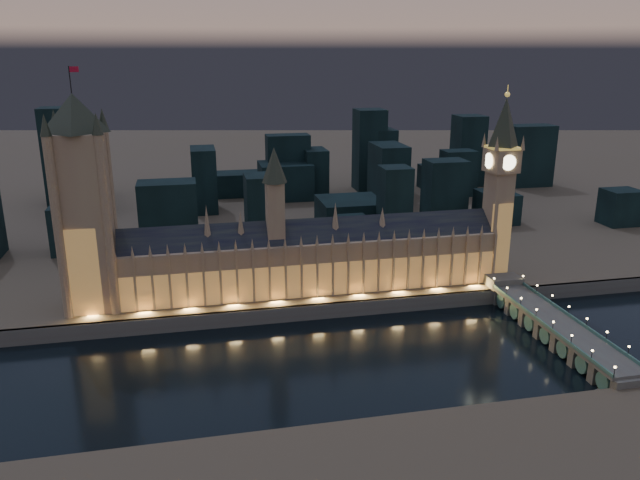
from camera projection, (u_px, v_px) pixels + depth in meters
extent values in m
plane|color=black|center=(334.00, 355.00, 282.64)|extent=(2000.00, 2000.00, 0.00)
cube|color=brown|center=(238.00, 158.00, 767.70)|extent=(2000.00, 960.00, 8.00)
cube|color=#4F4943|center=(316.00, 312.00, 319.80)|extent=(2000.00, 2.50, 8.00)
cube|color=#8E6D57|center=(313.00, 265.00, 334.70)|extent=(200.09, 20.97, 28.00)
cube|color=#BF8843|center=(317.00, 280.00, 326.59)|extent=(200.00, 0.50, 18.00)
cube|color=black|center=(313.00, 235.00, 329.71)|extent=(200.08, 17.23, 16.26)
cube|color=#8E6D57|center=(275.00, 213.00, 321.92)|extent=(9.00, 9.00, 32.00)
cone|color=#2C3326|center=(274.00, 165.00, 314.58)|extent=(13.00, 13.00, 18.00)
cube|color=#8E6D57|center=(118.00, 286.00, 304.95)|extent=(1.20, 1.20, 28.00)
cone|color=#8E6D57|center=(114.00, 253.00, 300.52)|extent=(2.00, 2.00, 6.00)
cube|color=#8E6D57|center=(135.00, 285.00, 306.60)|extent=(1.20, 1.20, 28.00)
cone|color=#8E6D57|center=(132.00, 252.00, 302.17)|extent=(2.00, 2.00, 6.00)
cube|color=#8E6D57|center=(153.00, 283.00, 308.26)|extent=(1.20, 1.20, 28.00)
cone|color=#8E6D57|center=(150.00, 250.00, 303.82)|extent=(2.00, 2.00, 6.00)
cube|color=#8E6D57|center=(170.00, 282.00, 309.91)|extent=(1.20, 1.20, 28.00)
cone|color=#8E6D57|center=(167.00, 249.00, 305.48)|extent=(2.00, 2.00, 6.00)
cube|color=#8E6D57|center=(187.00, 281.00, 311.56)|extent=(1.20, 1.20, 28.00)
cone|color=#8E6D57|center=(185.00, 248.00, 307.13)|extent=(2.00, 2.00, 6.00)
cube|color=#8E6D57|center=(204.00, 280.00, 313.22)|extent=(1.20, 1.20, 28.00)
cone|color=#8E6D57|center=(202.00, 247.00, 308.79)|extent=(2.00, 2.00, 6.00)
cube|color=#8E6D57|center=(221.00, 279.00, 314.87)|extent=(1.20, 1.20, 28.00)
cone|color=#8E6D57|center=(219.00, 246.00, 310.44)|extent=(2.00, 2.00, 6.00)
cube|color=#8E6D57|center=(237.00, 277.00, 316.52)|extent=(1.20, 1.20, 28.00)
cone|color=#8E6D57|center=(236.00, 245.00, 312.09)|extent=(2.00, 2.00, 6.00)
cube|color=#8E6D57|center=(253.00, 276.00, 318.18)|extent=(1.20, 1.20, 28.00)
cone|color=#8E6D57|center=(252.00, 244.00, 313.75)|extent=(2.00, 2.00, 6.00)
cube|color=#8E6D57|center=(270.00, 275.00, 319.83)|extent=(1.20, 1.20, 28.00)
cone|color=#8E6D57|center=(269.00, 243.00, 315.40)|extent=(2.00, 2.00, 6.00)
cube|color=#8E6D57|center=(286.00, 274.00, 321.48)|extent=(1.20, 1.20, 28.00)
cone|color=#8E6D57|center=(285.00, 242.00, 317.05)|extent=(2.00, 2.00, 6.00)
cube|color=#8E6D57|center=(302.00, 273.00, 323.14)|extent=(1.20, 1.20, 28.00)
cone|color=#8E6D57|center=(301.00, 241.00, 318.71)|extent=(2.00, 2.00, 6.00)
cube|color=#8E6D57|center=(317.00, 272.00, 324.79)|extent=(1.20, 1.20, 28.00)
cone|color=#8E6D57|center=(317.00, 240.00, 320.36)|extent=(2.00, 2.00, 6.00)
cube|color=#8E6D57|center=(333.00, 270.00, 326.44)|extent=(1.20, 1.20, 28.00)
cone|color=#8E6D57|center=(333.00, 239.00, 322.01)|extent=(2.00, 2.00, 6.00)
cube|color=#8E6D57|center=(348.00, 269.00, 328.10)|extent=(1.20, 1.20, 28.00)
cone|color=#8E6D57|center=(348.00, 238.00, 323.67)|extent=(2.00, 2.00, 6.00)
cube|color=#8E6D57|center=(363.00, 268.00, 329.75)|extent=(1.20, 1.20, 28.00)
cone|color=#8E6D57|center=(364.00, 237.00, 325.32)|extent=(2.00, 2.00, 6.00)
cube|color=#8E6D57|center=(379.00, 267.00, 331.41)|extent=(1.20, 1.20, 28.00)
cone|color=#8E6D57|center=(379.00, 236.00, 326.97)|extent=(2.00, 2.00, 6.00)
cube|color=#8E6D57|center=(394.00, 266.00, 333.06)|extent=(1.20, 1.20, 28.00)
cone|color=#8E6D57|center=(394.00, 235.00, 328.63)|extent=(2.00, 2.00, 6.00)
cube|color=#8E6D57|center=(408.00, 265.00, 334.71)|extent=(1.20, 1.20, 28.00)
cone|color=#8E6D57|center=(409.00, 234.00, 330.28)|extent=(2.00, 2.00, 6.00)
cube|color=#8E6D57|center=(423.00, 264.00, 336.37)|extent=(1.20, 1.20, 28.00)
cone|color=#8E6D57|center=(424.00, 233.00, 331.93)|extent=(2.00, 2.00, 6.00)
cube|color=#8E6D57|center=(437.00, 263.00, 338.02)|extent=(1.20, 1.20, 28.00)
cone|color=#8E6D57|center=(439.00, 232.00, 333.59)|extent=(2.00, 2.00, 6.00)
cube|color=#8E6D57|center=(452.00, 262.00, 339.67)|extent=(1.20, 1.20, 28.00)
cone|color=#8E6D57|center=(453.00, 232.00, 335.24)|extent=(2.00, 2.00, 6.00)
cube|color=#8E6D57|center=(466.00, 261.00, 341.33)|extent=(1.20, 1.20, 28.00)
cone|color=#8E6D57|center=(468.00, 231.00, 336.89)|extent=(2.00, 2.00, 6.00)
cube|color=#8E6D57|center=(480.00, 260.00, 342.98)|extent=(1.20, 1.20, 28.00)
cone|color=#8E6D57|center=(482.00, 230.00, 338.55)|extent=(2.00, 2.00, 6.00)
cube|color=#8E6D57|center=(494.00, 259.00, 344.63)|extent=(1.20, 1.20, 28.00)
cone|color=#8E6D57|center=(496.00, 229.00, 340.20)|extent=(2.00, 2.00, 6.00)
cone|color=#8E6D57|center=(207.00, 222.00, 315.86)|extent=(4.40, 4.40, 18.00)
cone|color=#8E6D57|center=(241.00, 224.00, 319.82)|extent=(4.40, 4.40, 14.00)
cone|color=#8E6D57|center=(335.00, 217.00, 329.45)|extent=(4.40, 4.40, 16.00)
cone|color=#8E6D57|center=(382.00, 218.00, 335.19)|extent=(4.40, 4.40, 12.00)
cube|color=#8E6D57|center=(86.00, 223.00, 303.55)|extent=(23.61, 23.61, 87.76)
cube|color=#BF8843|center=(88.00, 273.00, 299.50)|extent=(22.00, 0.50, 44.00)
cone|color=#2C3326|center=(74.00, 113.00, 288.01)|extent=(31.68, 31.68, 18.00)
cylinder|color=black|center=(70.00, 80.00, 283.61)|extent=(0.50, 0.50, 12.00)
cube|color=#B40F29|center=(74.00, 69.00, 282.72)|extent=(4.00, 0.15, 2.50)
cylinder|color=#8E6D57|center=(58.00, 231.00, 291.08)|extent=(4.40, 4.40, 87.76)
cone|color=#2C3326|center=(45.00, 125.00, 276.72)|extent=(5.20, 5.20, 10.00)
cylinder|color=#8E6D57|center=(66.00, 219.00, 311.65)|extent=(4.40, 4.40, 87.76)
cone|color=#2C3326|center=(54.00, 120.00, 297.29)|extent=(5.20, 5.20, 10.00)
cylinder|color=#8E6D57|center=(107.00, 228.00, 295.44)|extent=(4.40, 4.40, 87.76)
cone|color=#2C3326|center=(97.00, 124.00, 281.09)|extent=(5.20, 5.20, 10.00)
cylinder|color=#8E6D57|center=(112.00, 216.00, 316.02)|extent=(4.40, 4.40, 87.76)
cone|color=#2C3326|center=(102.00, 119.00, 301.66)|extent=(5.20, 5.20, 10.00)
cube|color=#8E6D57|center=(496.00, 225.00, 350.80)|extent=(13.49, 13.49, 60.53)
cube|color=#BF8843|center=(500.00, 242.00, 347.43)|extent=(12.00, 0.50, 44.00)
cube|color=#8E6D57|center=(502.00, 160.00, 340.03)|extent=(15.00, 15.00, 12.79)
cube|color=#F2C64C|center=(503.00, 147.00, 337.98)|extent=(15.75, 15.75, 1.20)
cone|color=#2C3326|center=(505.00, 122.00, 333.98)|extent=(18.00, 18.00, 26.00)
sphere|color=#F2C64C|center=(507.00, 94.00, 329.72)|extent=(2.80, 2.80, 2.80)
cylinder|color=#F2C64C|center=(508.00, 90.00, 328.99)|extent=(0.40, 0.40, 5.00)
cylinder|color=#FFF2BF|center=(509.00, 163.00, 332.78)|extent=(8.40, 0.50, 8.40)
cylinder|color=#FFF2BF|center=(495.00, 158.00, 347.28)|extent=(8.40, 0.50, 8.40)
cylinder|color=#FFF2BF|center=(489.00, 161.00, 338.49)|extent=(0.50, 8.40, 8.40)
cylinder|color=#FFF2BF|center=(515.00, 160.00, 341.57)|extent=(0.50, 8.40, 8.40)
cone|color=#8E6D57|center=(497.00, 144.00, 328.48)|extent=(2.60, 2.60, 8.00)
cone|color=#8E6D57|center=(484.00, 140.00, 342.50)|extent=(2.60, 2.60, 8.00)
cone|color=#8E6D57|center=(523.00, 143.00, 331.45)|extent=(2.60, 2.60, 8.00)
cone|color=#8E6D57|center=(509.00, 139.00, 345.48)|extent=(2.60, 2.60, 8.00)
cube|color=#4F4943|center=(560.00, 325.00, 291.57)|extent=(17.90, 100.00, 1.60)
cube|color=#2C604D|center=(544.00, 324.00, 289.47)|extent=(0.80, 100.00, 1.60)
cube|color=#2C604D|center=(577.00, 321.00, 292.86)|extent=(0.80, 100.00, 1.60)
cube|color=#4F4943|center=(503.00, 285.00, 343.22)|extent=(17.90, 12.00, 9.50)
cube|color=#4F4943|center=(630.00, 389.00, 246.33)|extent=(16.11, 4.00, 9.50)
cylinder|color=black|center=(614.00, 373.00, 242.18)|extent=(0.30, 0.30, 4.40)
sphere|color=#FFD88C|center=(615.00, 367.00, 241.51)|extent=(1.00, 1.00, 1.00)
cube|color=#4F4943|center=(607.00, 372.00, 259.69)|extent=(16.11, 4.00, 9.50)
cylinder|color=black|center=(592.00, 356.00, 255.54)|extent=(0.30, 0.30, 4.40)
sphere|color=#FFD88C|center=(592.00, 351.00, 254.87)|extent=(1.00, 1.00, 1.00)
cylinder|color=black|center=(628.00, 352.00, 258.94)|extent=(0.30, 0.30, 4.40)
sphere|color=#FFD88C|center=(629.00, 347.00, 258.26)|extent=(1.00, 1.00, 1.00)
cube|color=#4F4943|center=(587.00, 356.00, 273.05)|extent=(16.11, 4.00, 9.50)
cylinder|color=black|center=(571.00, 340.00, 268.90)|extent=(0.30, 0.30, 4.40)
sphere|color=#FFD88C|center=(572.00, 336.00, 268.22)|extent=(1.00, 1.00, 1.00)
cylinder|color=black|center=(606.00, 337.00, 272.29)|extent=(0.30, 0.30, 4.40)
sphere|color=#FFD88C|center=(607.00, 332.00, 271.62)|extent=(1.00, 1.00, 1.00)
cube|color=#4F4943|center=(568.00, 342.00, 286.41)|extent=(16.11, 4.00, 9.50)
cylinder|color=black|center=(553.00, 327.00, 282.26)|extent=(0.30, 0.30, 4.40)
sphere|color=#FFD88C|center=(553.00, 322.00, 281.58)|extent=(1.00, 1.00, 1.00)
cylinder|color=black|center=(587.00, 323.00, 285.65)|extent=(0.30, 0.30, 4.40)
sphere|color=#FFD88C|center=(587.00, 319.00, 284.98)|extent=(1.00, 1.00, 1.00)
cube|color=#4F4943|center=(550.00, 328.00, 299.77)|extent=(16.11, 4.00, 9.50)
cylinder|color=black|center=(536.00, 314.00, 295.62)|extent=(0.30, 0.30, 4.40)
sphere|color=#FFD88C|center=(537.00, 310.00, 294.94)|extent=(1.00, 1.00, 1.00)
cylinder|color=black|center=(568.00, 311.00, 299.01)|extent=(0.30, 0.30, 4.40)
sphere|color=#FFD88C|center=(569.00, 307.00, 298.33)|extent=(1.00, 1.00, 1.00)
cube|color=#4F4943|center=(535.00, 317.00, 313.12)|extent=(16.11, 4.00, 9.50)
cylinder|color=black|center=(521.00, 303.00, 308.97)|extent=(0.30, 0.30, 4.40)
sphere|color=#FFD88C|center=(521.00, 298.00, 308.30)|extent=(1.00, 1.00, 1.00)
cylinder|color=black|center=(552.00, 300.00, 312.37)|extent=(0.30, 0.30, 4.40)
sphere|color=#FFD88C|center=(552.00, 296.00, 311.69)|extent=(1.00, 1.00, 1.00)
cube|color=#4F4943|center=(520.00, 306.00, 326.48)|extent=(16.11, 4.00, 9.50)
cylinder|color=black|center=(507.00, 292.00, 322.33)|extent=(0.30, 0.30, 4.40)
sphere|color=#FFD88C|center=(507.00, 288.00, 321.66)|extent=(1.00, 1.00, 1.00)
cylinder|color=black|center=(537.00, 289.00, 325.73)|extent=(0.30, 0.30, 4.40)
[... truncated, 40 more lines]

